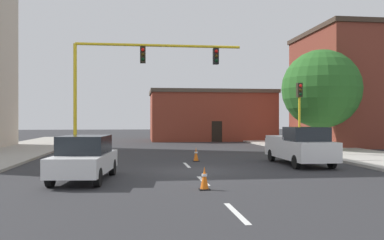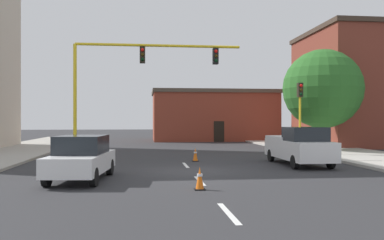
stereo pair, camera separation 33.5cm
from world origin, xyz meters
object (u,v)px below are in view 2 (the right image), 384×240
at_px(sedan_white_near_left, 82,158).
at_px(traffic_cone_roadside_b, 195,155).
at_px(traffic_signal_gantry, 100,120).
at_px(traffic_light_pole_right, 300,102).
at_px(traffic_cone_roadside_a, 200,178).
at_px(tree_right_mid, 323,89).
at_px(pickup_truck_white, 299,146).

bearing_deg(sedan_white_near_left, traffic_cone_roadside_b, 51.63).
relative_size(traffic_signal_gantry, traffic_cone_roadside_b, 13.47).
height_order(traffic_light_pole_right, traffic_cone_roadside_b, traffic_light_pole_right).
distance_m(traffic_light_pole_right, traffic_cone_roadside_a, 15.31).
bearing_deg(traffic_cone_roadside_a, traffic_signal_gantry, 112.48).
bearing_deg(tree_right_mid, traffic_light_pole_right, -133.36).
bearing_deg(pickup_truck_white, traffic_signal_gantry, 160.42).
bearing_deg(pickup_truck_white, traffic_light_pole_right, 68.15).
distance_m(sedan_white_near_left, traffic_cone_roadside_b, 8.54).
relative_size(traffic_signal_gantry, sedan_white_near_left, 2.27).
bearing_deg(tree_right_mid, traffic_cone_roadside_a, -126.03).
relative_size(traffic_light_pole_right, traffic_cone_roadside_b, 6.10).
distance_m(traffic_signal_gantry, pickup_truck_white, 11.29).
xyz_separation_m(traffic_signal_gantry, traffic_light_pole_right, (12.77, 1.77, 1.19)).
relative_size(tree_right_mid, traffic_cone_roadside_b, 9.65).
distance_m(pickup_truck_white, traffic_cone_roadside_a, 9.26).
height_order(sedan_white_near_left, traffic_cone_roadside_b, sedan_white_near_left).
bearing_deg(traffic_light_pole_right, sedan_white_near_left, -142.36).
xyz_separation_m(traffic_signal_gantry, traffic_cone_roadside_b, (5.41, -1.30, -1.95)).
bearing_deg(traffic_cone_roadside_a, tree_right_mid, 53.97).
xyz_separation_m(traffic_light_pole_right, sedan_white_near_left, (-12.65, -9.76, -2.64)).
bearing_deg(traffic_cone_roadside_b, traffic_signal_gantry, 166.51).
distance_m(tree_right_mid, traffic_cone_roadside_a, 19.73).
bearing_deg(traffic_light_pole_right, tree_right_mid, 46.64).
relative_size(traffic_light_pole_right, tree_right_mid, 0.63).
height_order(tree_right_mid, sedan_white_near_left, tree_right_mid).
xyz_separation_m(tree_right_mid, traffic_cone_roadside_a, (-11.33, -15.58, -4.27)).
xyz_separation_m(traffic_cone_roadside_a, traffic_cone_roadside_b, (1.00, 9.36, 0.00)).
bearing_deg(pickup_truck_white, traffic_cone_roadside_b, 154.47).
xyz_separation_m(pickup_truck_white, traffic_cone_roadside_a, (-6.15, -6.91, -0.59)).
height_order(pickup_truck_white, traffic_cone_roadside_b, pickup_truck_white).
bearing_deg(traffic_cone_roadside_a, pickup_truck_white, 48.33).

